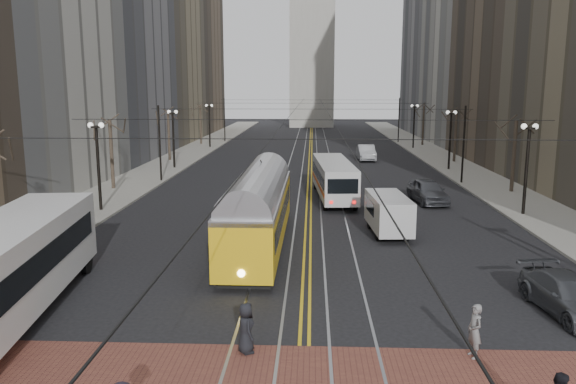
# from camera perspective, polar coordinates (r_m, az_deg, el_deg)

# --- Properties ---
(ground) EXTENTS (260.00, 260.00, 0.00)m
(ground) POSITION_cam_1_polar(r_m,az_deg,el_deg) (19.35, 1.71, -14.10)
(ground) COLOR black
(ground) RESTS_ON ground
(sidewalk_left) EXTENTS (5.00, 140.00, 0.15)m
(sidewalk_left) POSITION_cam_1_polar(r_m,az_deg,el_deg) (64.90, -11.10, 3.28)
(sidewalk_left) COLOR gray
(sidewalk_left) RESTS_ON ground
(sidewalk_right) EXTENTS (5.00, 140.00, 0.15)m
(sidewalk_right) POSITION_cam_1_polar(r_m,az_deg,el_deg) (64.80, 15.69, 3.08)
(sidewalk_right) COLOR gray
(sidewalk_right) RESTS_ON ground
(streetcar_rails) EXTENTS (4.80, 130.00, 0.02)m
(streetcar_rails) POSITION_cam_1_polar(r_m,az_deg,el_deg) (63.10, 2.28, 3.20)
(streetcar_rails) COLOR gray
(streetcar_rails) RESTS_ON ground
(centre_lines) EXTENTS (0.42, 130.00, 0.01)m
(centre_lines) POSITION_cam_1_polar(r_m,az_deg,el_deg) (63.10, 2.28, 3.21)
(centre_lines) COLOR gold
(centre_lines) RESTS_ON ground
(building_left_mid) EXTENTS (16.00, 20.00, 34.00)m
(building_left_mid) POSITION_cam_1_polar(r_m,az_deg,el_deg) (69.16, -20.32, 17.35)
(building_left_mid) COLOR slate
(building_left_mid) RESTS_ON ground
(building_left_far) EXTENTS (16.00, 20.00, 40.00)m
(building_left_far) POSITION_cam_1_polar(r_m,az_deg,el_deg) (107.39, -11.89, 16.72)
(building_left_far) COLOR brown
(building_left_far) RESTS_ON ground
(building_right_mid) EXTENTS (16.00, 20.00, 34.00)m
(building_right_mid) POSITION_cam_1_polar(r_m,az_deg,el_deg) (69.01, 25.14, 17.03)
(building_right_mid) COLOR brown
(building_right_mid) RESTS_ON ground
(building_right_far) EXTENTS (16.00, 20.00, 40.00)m
(building_right_far) POSITION_cam_1_polar(r_m,az_deg,el_deg) (107.29, 16.82, 16.51)
(building_right_far) COLOR slate
(building_right_far) RESTS_ON ground
(lamp_posts) EXTENTS (27.60, 57.20, 5.60)m
(lamp_posts) POSITION_cam_1_polar(r_m,az_deg,el_deg) (46.63, 2.23, 4.06)
(lamp_posts) COLOR black
(lamp_posts) RESTS_ON ground
(street_trees) EXTENTS (31.68, 53.28, 5.60)m
(street_trees) POSITION_cam_1_polar(r_m,az_deg,el_deg) (53.10, 2.26, 4.85)
(street_trees) COLOR #382D23
(street_trees) RESTS_ON ground
(trolley_wires) EXTENTS (25.96, 120.00, 6.60)m
(trolley_wires) POSITION_cam_1_polar(r_m,az_deg,el_deg) (52.59, 2.27, 5.86)
(trolley_wires) COLOR black
(trolley_wires) RESTS_ON ground
(streetcar) EXTENTS (2.61, 13.60, 3.20)m
(streetcar) POSITION_cam_1_polar(r_m,az_deg,el_deg) (28.62, -3.00, -2.53)
(streetcar) COLOR yellow
(streetcar) RESTS_ON ground
(rear_bus) EXTENTS (3.07, 10.75, 2.77)m
(rear_bus) POSITION_cam_1_polar(r_m,az_deg,el_deg) (41.35, 4.67, 1.22)
(rear_bus) COLOR silver
(rear_bus) RESTS_ON ground
(cargo_van) EXTENTS (2.22, 5.04, 2.18)m
(cargo_van) POSITION_cam_1_polar(r_m,az_deg,el_deg) (31.75, 10.15, -2.32)
(cargo_van) COLOR #BBBBBB
(cargo_van) RESTS_ON ground
(sedan_grey) EXTENTS (2.55, 5.15, 1.69)m
(sedan_grey) POSITION_cam_1_polar(r_m,az_deg,el_deg) (41.07, 14.01, 0.11)
(sedan_grey) COLOR #44464D
(sedan_grey) RESTS_ON ground
(sedan_silver) EXTENTS (1.86, 5.21, 1.71)m
(sedan_silver) POSITION_cam_1_polar(r_m,az_deg,el_deg) (63.96, 7.95, 3.98)
(sedan_silver) COLOR #ACAFB4
(sedan_silver) RESTS_ON ground
(sedan_parked) EXTENTS (2.55, 4.99, 1.39)m
(sedan_parked) POSITION_cam_1_polar(r_m,az_deg,el_deg) (22.93, 26.62, -9.38)
(sedan_parked) COLOR #44474C
(sedan_parked) RESTS_ON ground
(pedestrian_a) EXTENTS (0.77, 0.92, 1.60)m
(pedestrian_a) POSITION_cam_1_polar(r_m,az_deg,el_deg) (17.76, -4.30, -13.61)
(pedestrian_a) COLOR black
(pedestrian_a) RESTS_ON crosswalk_band
(pedestrian_b) EXTENTS (0.51, 0.68, 1.68)m
(pedestrian_b) POSITION_cam_1_polar(r_m,az_deg,el_deg) (18.31, 18.43, -13.24)
(pedestrian_b) COLOR slate
(pedestrian_b) RESTS_ON crosswalk_band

